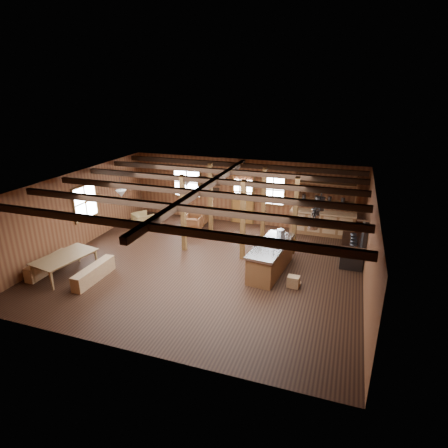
% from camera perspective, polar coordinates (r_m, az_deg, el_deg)
% --- Properties ---
extents(room, '(10.04, 9.04, 2.84)m').
position_cam_1_polar(room, '(12.02, -3.03, -0.47)').
color(room, black).
rests_on(room, ground).
extents(ceiling_joists, '(9.80, 8.82, 0.18)m').
position_cam_1_polar(ceiling_joists, '(11.78, -2.83, 5.64)').
color(ceiling_joists, black).
rests_on(ceiling_joists, ceiling).
extents(timber_posts, '(3.95, 2.35, 2.80)m').
position_cam_1_polar(timber_posts, '(13.70, 2.22, 2.21)').
color(timber_posts, '#4B2C15').
rests_on(timber_posts, floor).
extents(back_door, '(1.02, 0.08, 2.15)m').
position_cam_1_polar(back_door, '(16.17, 2.87, 3.13)').
color(back_door, brown).
rests_on(back_door, floor).
extents(window_back_left, '(1.32, 0.06, 1.32)m').
position_cam_1_polar(window_back_left, '(16.86, -5.65, 6.32)').
color(window_back_left, white).
rests_on(window_back_left, wall_back).
extents(window_back_right, '(1.02, 0.06, 1.32)m').
position_cam_1_polar(window_back_right, '(15.68, 7.50, 5.17)').
color(window_back_right, white).
rests_on(window_back_right, wall_back).
extents(window_left, '(0.14, 1.24, 1.32)m').
position_cam_1_polar(window_left, '(14.83, -20.41, 3.15)').
color(window_left, white).
rests_on(window_left, wall_back).
extents(notice_boards, '(1.08, 0.03, 0.90)m').
position_cam_1_polar(notice_boards, '(16.43, -2.13, 6.17)').
color(notice_boards, beige).
rests_on(notice_boards, wall_back).
extents(back_counter, '(2.55, 0.60, 2.45)m').
position_cam_1_polar(back_counter, '(15.48, 14.76, 0.57)').
color(back_counter, brown).
rests_on(back_counter, floor).
extents(pendant_lamps, '(1.86, 2.36, 0.66)m').
position_cam_1_polar(pendant_lamps, '(13.55, -10.42, 5.43)').
color(pendant_lamps, '#303033').
rests_on(pendant_lamps, ceiling).
extents(pot_rack, '(0.39, 3.00, 0.45)m').
position_cam_1_polar(pot_rack, '(11.33, 14.17, 2.17)').
color(pot_rack, '#303033').
rests_on(pot_rack, ceiling).
extents(kitchen_island, '(1.15, 2.58, 1.20)m').
position_cam_1_polar(kitchen_island, '(12.13, 7.12, -5.15)').
color(kitchen_island, brown).
rests_on(kitchen_island, floor).
extents(step_stool, '(0.41, 0.30, 0.35)m').
position_cam_1_polar(step_stool, '(11.47, 10.51, -8.64)').
color(step_stool, brown).
rests_on(step_stool, floor).
extents(commercial_range, '(0.77, 1.45, 1.79)m').
position_cam_1_polar(commercial_range, '(13.32, 19.24, -3.23)').
color(commercial_range, '#303033').
rests_on(commercial_range, floor).
extents(dining_table, '(1.37, 2.04, 0.66)m').
position_cam_1_polar(dining_table, '(12.86, -22.85, -5.88)').
color(dining_table, olive).
rests_on(dining_table, floor).
extents(bench_wall, '(0.32, 1.69, 0.47)m').
position_cam_1_polar(bench_wall, '(13.39, -25.23, -5.67)').
color(bench_wall, brown).
rests_on(bench_wall, floor).
extents(bench_aisle, '(0.33, 1.74, 0.48)m').
position_cam_1_polar(bench_aisle, '(12.29, -19.20, -7.09)').
color(bench_aisle, brown).
rests_on(bench_aisle, floor).
extents(armchair_a, '(0.79, 0.81, 0.74)m').
position_cam_1_polar(armchair_a, '(16.29, -3.80, 1.35)').
color(armchair_a, brown).
rests_on(armchair_a, floor).
extents(armchair_b, '(0.77, 0.78, 0.65)m').
position_cam_1_polar(armchair_b, '(15.46, -4.79, 0.07)').
color(armchair_b, brown).
rests_on(armchair_b, floor).
extents(armchair_c, '(1.01, 1.01, 0.67)m').
position_cam_1_polar(armchair_c, '(16.08, -12.24, 0.53)').
color(armchair_c, olive).
rests_on(armchair_c, floor).
extents(counter_pot, '(0.26, 0.26, 0.16)m').
position_cam_1_polar(counter_pot, '(12.80, 8.63, -1.17)').
color(counter_pot, silver).
rests_on(counter_pot, kitchen_island).
extents(bowl, '(0.30, 0.30, 0.06)m').
position_cam_1_polar(bowl, '(12.02, 6.18, -2.77)').
color(bowl, silver).
rests_on(bowl, kitchen_island).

